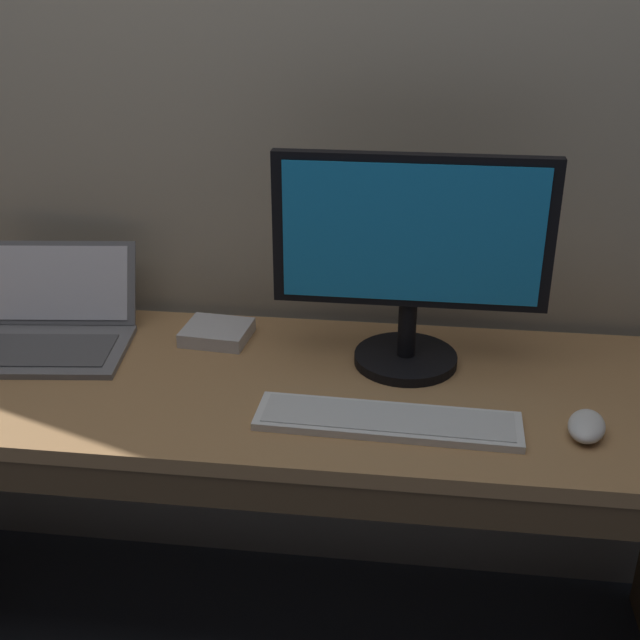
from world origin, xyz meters
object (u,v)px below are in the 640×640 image
external_monitor (411,256)px  wired_keyboard (388,421)px  computer_mouse (587,426)px  laptop_space_gray (51,328)px  external_drive_box (217,333)px

external_monitor → wired_keyboard: 0.33m
wired_keyboard → computer_mouse: (0.36, 0.01, 0.01)m
laptop_space_gray → external_monitor: 0.81m
wired_keyboard → external_drive_box: bearing=142.0°
laptop_space_gray → wired_keyboard: (0.75, -0.24, -0.03)m
computer_mouse → external_drive_box: bearing=172.1°
wired_keyboard → external_drive_box: external_drive_box is taller
external_monitor → computer_mouse: 0.46m
external_monitor → computer_mouse: (0.33, -0.22, -0.23)m
laptop_space_gray → wired_keyboard: 0.79m
external_monitor → wired_keyboard: bearing=-96.3°
laptop_space_gray → computer_mouse: bearing=-11.9°
wired_keyboard → computer_mouse: bearing=1.6°
wired_keyboard → external_drive_box: 0.50m
wired_keyboard → computer_mouse: computer_mouse is taller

